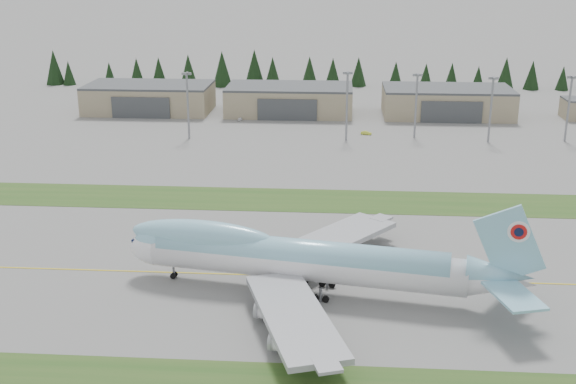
# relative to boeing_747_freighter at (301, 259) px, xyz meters

# --- Properties ---
(ground) EXTENTS (7000.00, 7000.00, 0.00)m
(ground) POSITION_rel_boeing_747_freighter_xyz_m (2.21, 6.59, -6.52)
(ground) COLOR slate
(ground) RESTS_ON ground
(grass_strip_far) EXTENTS (400.00, 18.00, 0.08)m
(grass_strip_far) POSITION_rel_boeing_747_freighter_xyz_m (2.21, 51.59, -6.52)
(grass_strip_far) COLOR #2A4F1C
(grass_strip_far) RESTS_ON ground
(taxiway_line_main) EXTENTS (400.00, 0.40, 0.02)m
(taxiway_line_main) POSITION_rel_boeing_747_freighter_xyz_m (2.21, 6.59, -6.52)
(taxiway_line_main) COLOR gold
(taxiway_line_main) RESTS_ON ground
(boeing_747_freighter) EXTENTS (75.40, 63.85, 19.77)m
(boeing_747_freighter) POSITION_rel_boeing_747_freighter_xyz_m (0.00, 0.00, 0.00)
(boeing_747_freighter) COLOR white
(boeing_747_freighter) RESTS_ON ground
(hangar_left) EXTENTS (48.00, 26.60, 10.80)m
(hangar_left) POSITION_rel_boeing_747_freighter_xyz_m (-67.79, 156.48, -1.13)
(hangar_left) COLOR gray
(hangar_left) RESTS_ON ground
(hangar_center) EXTENTS (48.00, 26.60, 10.80)m
(hangar_center) POSITION_rel_boeing_747_freighter_xyz_m (-12.79, 156.48, -1.13)
(hangar_center) COLOR gray
(hangar_center) RESTS_ON ground
(hangar_right) EXTENTS (48.00, 26.60, 10.80)m
(hangar_right) POSITION_rel_boeing_747_freighter_xyz_m (47.21, 156.48, -1.13)
(hangar_right) COLOR gray
(hangar_right) RESTS_ON ground
(floodlight_masts) EXTENTS (150.51, 10.05, 23.49)m
(floodlight_masts) POSITION_rel_boeing_747_freighter_xyz_m (39.68, 117.01, 8.98)
(floodlight_masts) COLOR gray
(floodlight_masts) RESTS_ON ground
(service_vehicle_a) EXTENTS (1.65, 3.48, 1.15)m
(service_vehicle_a) POSITION_rel_boeing_747_freighter_xyz_m (-30.33, 142.10, -6.52)
(service_vehicle_a) COLOR white
(service_vehicle_a) RESTS_ON ground
(service_vehicle_b) EXTENTS (3.85, 2.15, 1.20)m
(service_vehicle_b) POSITION_rel_boeing_747_freighter_xyz_m (15.75, 123.05, -6.52)
(service_vehicle_b) COLOR #C6D635
(service_vehicle_b) RESTS_ON ground
(service_vehicle_c) EXTENTS (2.07, 4.72, 1.35)m
(service_vehicle_c) POSITION_rel_boeing_747_freighter_xyz_m (62.34, 146.09, -6.52)
(service_vehicle_c) COLOR #BBBABF
(service_vehicle_c) RESTS_ON ground
(conifer_belt) EXTENTS (272.49, 16.42, 16.66)m
(conifer_belt) POSITION_rel_boeing_747_freighter_xyz_m (4.86, 218.15, 0.67)
(conifer_belt) COLOR black
(conifer_belt) RESTS_ON ground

